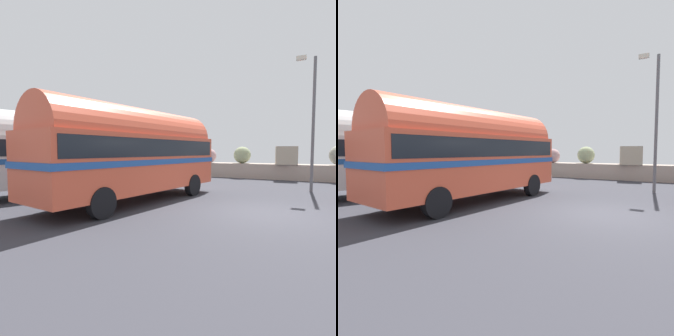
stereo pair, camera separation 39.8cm
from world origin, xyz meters
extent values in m
cube|color=#34333B|center=(0.00, 0.00, 0.01)|extent=(32.00, 26.00, 0.02)
cube|color=#A19184|center=(0.00, 11.80, 0.55)|extent=(31.36, 1.80, 1.10)
cube|color=gray|center=(-13.07, 12.15, 1.63)|extent=(1.40, 1.37, 1.06)
sphere|color=gray|center=(-9.04, 11.32, 1.67)|extent=(1.14, 1.14, 1.14)
sphere|color=#AF8889|center=(-6.18, 11.56, 1.66)|extent=(1.11, 1.11, 1.11)
sphere|color=#96A177|center=(-3.58, 11.66, 1.73)|extent=(1.27, 1.27, 1.27)
cube|color=#A59A85|center=(-0.46, 11.33, 1.73)|extent=(1.56, 1.47, 1.26)
cylinder|color=black|center=(-5.65, 2.32, 0.50)|extent=(0.40, 0.99, 0.96)
cylinder|color=black|center=(-3.46, 2.04, 0.50)|extent=(0.40, 0.99, 0.96)
cylinder|color=black|center=(-6.31, -2.84, 0.50)|extent=(0.40, 0.99, 0.96)
cylinder|color=black|center=(-4.12, -3.12, 0.50)|extent=(0.40, 0.99, 0.96)
cube|color=#D45237|center=(-4.89, -0.40, 1.57)|extent=(3.45, 8.64, 2.10)
cylinder|color=#D45237|center=(-4.89, -0.40, 2.62)|extent=(3.21, 8.28, 2.20)
cube|color=#22509D|center=(-4.89, -0.40, 1.63)|extent=(3.51, 8.73, 0.20)
cube|color=black|center=(-4.89, -0.40, 2.15)|extent=(3.44, 8.31, 0.64)
cube|color=silver|center=(-4.34, 3.83, 0.70)|extent=(2.28, 0.45, 0.28)
cylinder|color=black|center=(-9.74, 1.49, 0.50)|extent=(0.55, 1.00, 0.96)
cylinder|color=black|center=(-7.63, 0.83, 0.50)|extent=(0.55, 1.00, 0.96)
cube|color=silver|center=(-9.46, -1.33, 1.57)|extent=(4.78, 8.73, 2.10)
cylinder|color=silver|center=(-9.46, -1.33, 2.62)|extent=(4.49, 8.35, 2.20)
cube|color=#215195|center=(-9.46, -1.33, 1.63)|extent=(4.85, 8.83, 0.20)
cube|color=black|center=(-9.46, -1.33, 2.15)|extent=(4.72, 8.42, 0.64)
cube|color=silver|center=(-8.19, 2.75, 0.70)|extent=(2.22, 0.83, 0.28)
cylinder|color=#5B5B60|center=(1.21, 5.90, 3.29)|extent=(0.14, 0.14, 6.57)
cube|color=beige|center=(0.62, 5.52, 6.47)|extent=(0.44, 0.24, 0.18)
camera|label=1|loc=(1.40, -9.03, 2.03)|focal=28.71mm
camera|label=2|loc=(1.75, -8.83, 2.03)|focal=28.71mm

